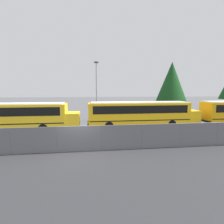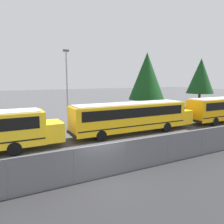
# 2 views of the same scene
# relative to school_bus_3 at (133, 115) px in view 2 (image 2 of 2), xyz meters

# --- Properties ---
(ground_plane) EXTENTS (200.00, 200.00, 0.00)m
(ground_plane) POSITION_rel_school_bus_3_xyz_m (-6.82, -7.52, -1.81)
(ground_plane) COLOR #4C4C4F
(fence) EXTENTS (95.76, 0.07, 1.88)m
(fence) POSITION_rel_school_bus_3_xyz_m (-6.82, -7.52, -0.85)
(fence) COLOR #9EA0A5
(fence) RESTS_ON ground_plane
(school_bus_3) EXTENTS (13.29, 2.54, 3.04)m
(school_bus_3) POSITION_rel_school_bus_3_xyz_m (0.00, 0.00, 0.00)
(school_bus_3) COLOR yellow
(school_bus_3) RESTS_ON ground_plane
(light_pole) EXTENTS (0.60, 0.24, 8.34)m
(light_pole) POSITION_rel_school_bus_3_xyz_m (-5.00, 5.15, 2.74)
(light_pole) COLOR gray
(light_pole) RESTS_ON ground_plane
(tree_0) EXTENTS (4.83, 4.83, 8.99)m
(tree_0) POSITION_rel_school_bus_3_xyz_m (21.25, 10.41, 4.02)
(tree_0) COLOR #51381E
(tree_0) RESTS_ON ground_plane
(tree_2) EXTENTS (5.22, 5.22, 9.12)m
(tree_2) POSITION_rel_school_bus_3_xyz_m (7.84, 8.50, 3.90)
(tree_2) COLOR #51381E
(tree_2) RESTS_ON ground_plane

